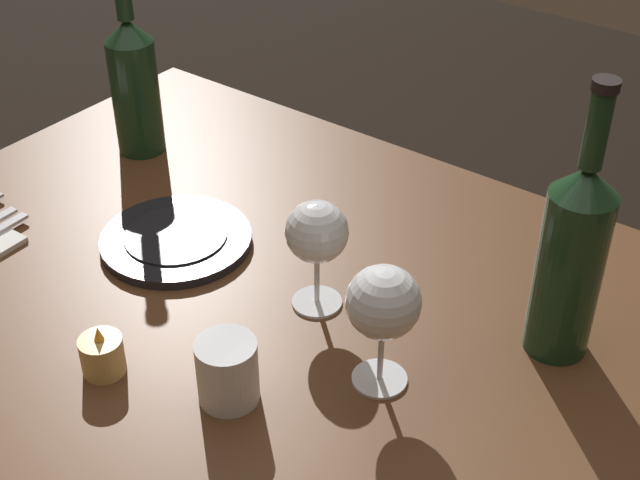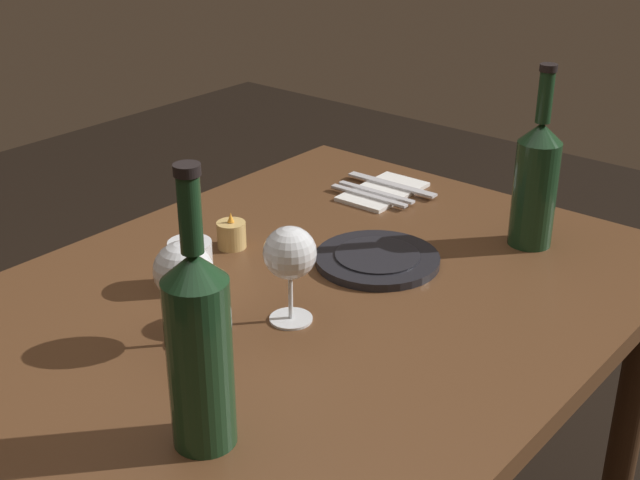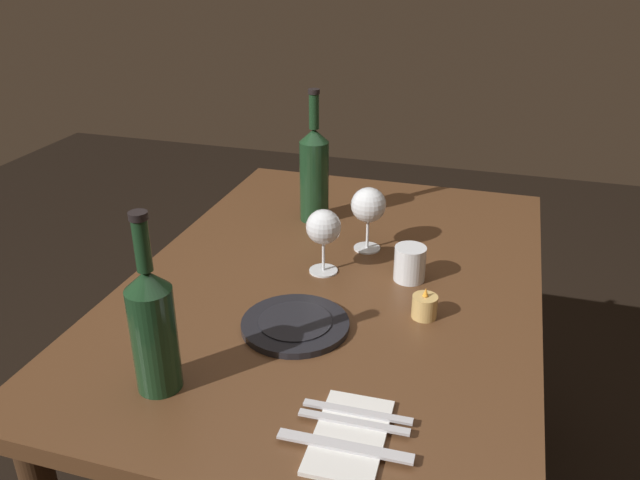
# 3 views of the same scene
# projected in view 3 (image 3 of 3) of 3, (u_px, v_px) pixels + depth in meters

# --- Properties ---
(dining_table) EXTENTS (1.30, 0.90, 0.74)m
(dining_table) POSITION_uv_depth(u_px,v_px,m) (335.00, 311.00, 1.49)
(dining_table) COLOR #56351E
(dining_table) RESTS_ON ground
(wine_glass_left) EXTENTS (0.08, 0.08, 0.15)m
(wine_glass_left) POSITION_uv_depth(u_px,v_px,m) (324.00, 228.00, 1.43)
(wine_glass_left) COLOR white
(wine_glass_left) RESTS_ON dining_table
(wine_glass_right) EXTENTS (0.09, 0.09, 0.16)m
(wine_glass_right) POSITION_uv_depth(u_px,v_px,m) (368.00, 206.00, 1.54)
(wine_glass_right) COLOR white
(wine_glass_right) RESTS_ON dining_table
(wine_bottle) EXTENTS (0.08, 0.08, 0.36)m
(wine_bottle) POSITION_uv_depth(u_px,v_px,m) (314.00, 172.00, 1.69)
(wine_bottle) COLOR #19381E
(wine_bottle) RESTS_ON dining_table
(wine_bottle_second) EXTENTS (0.08, 0.08, 0.33)m
(wine_bottle_second) POSITION_uv_depth(u_px,v_px,m) (153.00, 327.00, 1.05)
(wine_bottle_second) COLOR #19381E
(wine_bottle_second) RESTS_ON dining_table
(water_tumbler) EXTENTS (0.07, 0.07, 0.08)m
(water_tumbler) POSITION_uv_depth(u_px,v_px,m) (410.00, 265.00, 1.43)
(water_tumbler) COLOR white
(water_tumbler) RESTS_ON dining_table
(votive_candle) EXTENTS (0.05, 0.05, 0.07)m
(votive_candle) POSITION_uv_depth(u_px,v_px,m) (424.00, 307.00, 1.29)
(votive_candle) COLOR #DBB266
(votive_candle) RESTS_ON dining_table
(dinner_plate) EXTENTS (0.22, 0.22, 0.02)m
(dinner_plate) POSITION_uv_depth(u_px,v_px,m) (295.00, 324.00, 1.26)
(dinner_plate) COLOR black
(dinner_plate) RESTS_ON dining_table
(folded_napkin) EXTENTS (0.19, 0.11, 0.01)m
(folded_napkin) POSITION_uv_depth(u_px,v_px,m) (350.00, 436.00, 0.99)
(folded_napkin) COLOR white
(folded_napkin) RESTS_ON dining_table
(fork_inner) EXTENTS (0.02, 0.18, 0.00)m
(fork_inner) POSITION_uv_depth(u_px,v_px,m) (354.00, 422.00, 1.01)
(fork_inner) COLOR silver
(fork_inner) RESTS_ON folded_napkin
(fork_outer) EXTENTS (0.02, 0.18, 0.00)m
(fork_outer) POSITION_uv_depth(u_px,v_px,m) (357.00, 412.00, 1.03)
(fork_outer) COLOR silver
(fork_outer) RESTS_ON folded_napkin
(table_knife) EXTENTS (0.03, 0.21, 0.00)m
(table_knife) POSITION_uv_depth(u_px,v_px,m) (345.00, 446.00, 0.96)
(table_knife) COLOR silver
(table_knife) RESTS_ON folded_napkin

